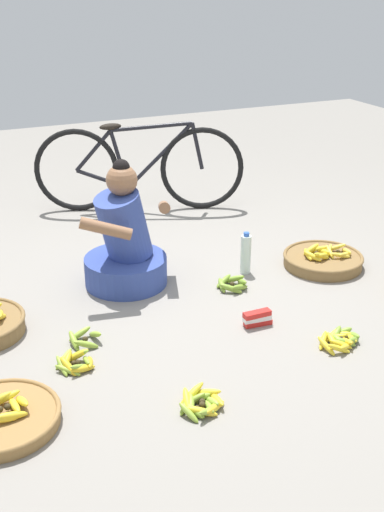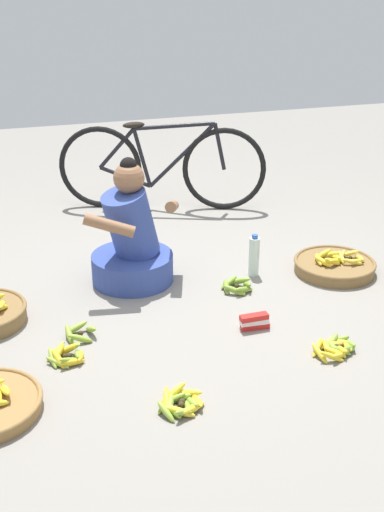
{
  "view_description": "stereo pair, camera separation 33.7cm",
  "coord_description": "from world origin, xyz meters",
  "px_view_note": "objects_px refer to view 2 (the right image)",
  "views": [
    {
      "loc": [
        -1.34,
        -3.22,
        1.83
      ],
      "look_at": [
        0.0,
        -0.2,
        0.35
      ],
      "focal_mm": 44.91,
      "sensor_mm": 36.0,
      "label": 1
    },
    {
      "loc": [
        -1.03,
        -3.34,
        1.83
      ],
      "look_at": [
        0.0,
        -0.2,
        0.35
      ],
      "focal_mm": 44.91,
      "sensor_mm": 36.0,
      "label": 2
    }
  ],
  "objects_px": {
    "loose_bananas_front_right": "(237,286)",
    "water_bottle": "(254,256)",
    "loose_bananas_near_vendor": "(70,349)",
    "loose_bananas_front_center": "(336,348)",
    "bicycle_leaning": "(161,167)",
    "packet_carton_stack": "(254,321)",
    "banana_basket_back_left": "(335,265)",
    "loose_bananas_near_bicycle": "(180,403)",
    "vendor_woman_front": "(132,243)"
  },
  "relations": [
    {
      "from": "loose_bananas_near_vendor",
      "to": "loose_bananas_front_center",
      "type": "bearing_deg",
      "value": -17.58
    },
    {
      "from": "vendor_woman_front",
      "to": "packet_carton_stack",
      "type": "relative_size",
      "value": 4.71
    },
    {
      "from": "vendor_woman_front",
      "to": "loose_bananas_front_right",
      "type": "relative_size",
      "value": 3.65
    },
    {
      "from": "loose_bananas_front_center",
      "to": "water_bottle",
      "type": "height_order",
      "value": "water_bottle"
    },
    {
      "from": "bicycle_leaning",
      "to": "banana_basket_back_left",
      "type": "distance_m",
      "value": 1.75
    },
    {
      "from": "bicycle_leaning",
      "to": "loose_bananas_near_vendor",
      "type": "relative_size",
      "value": 4.08
    },
    {
      "from": "packet_carton_stack",
      "to": "loose_bananas_near_bicycle",
      "type": "bearing_deg",
      "value": -137.47
    },
    {
      "from": "banana_basket_back_left",
      "to": "loose_bananas_near_vendor",
      "type": "relative_size",
      "value": 1.36
    },
    {
      "from": "loose_bananas_front_right",
      "to": "loose_bananas_near_bicycle",
      "type": "bearing_deg",
      "value": -123.86
    },
    {
      "from": "water_bottle",
      "to": "loose_bananas_front_right",
      "type": "bearing_deg",
      "value": -137.4
    },
    {
      "from": "packet_carton_stack",
      "to": "loose_bananas_front_center",
      "type": "bearing_deg",
      "value": -48.94
    },
    {
      "from": "loose_bananas_front_center",
      "to": "loose_bananas_near_bicycle",
      "type": "distance_m",
      "value": 0.93
    },
    {
      "from": "banana_basket_back_left",
      "to": "loose_bananas_near_vendor",
      "type": "distance_m",
      "value": 1.86
    },
    {
      "from": "vendor_woman_front",
      "to": "loose_bananas_front_center",
      "type": "relative_size",
      "value": 3.0
    },
    {
      "from": "vendor_woman_front",
      "to": "banana_basket_back_left",
      "type": "bearing_deg",
      "value": -12.53
    },
    {
      "from": "vendor_woman_front",
      "to": "loose_bananas_near_bicycle",
      "type": "xyz_separation_m",
      "value": [
        -0.1,
        -1.36,
        -0.23
      ]
    },
    {
      "from": "vendor_woman_front",
      "to": "loose_bananas_near_bicycle",
      "type": "bearing_deg",
      "value": -94.35
    },
    {
      "from": "vendor_woman_front",
      "to": "loose_bananas_front_right",
      "type": "xyz_separation_m",
      "value": [
        0.58,
        -0.34,
        -0.23
      ]
    },
    {
      "from": "banana_basket_back_left",
      "to": "loose_bananas_near_vendor",
      "type": "height_order",
      "value": "banana_basket_back_left"
    },
    {
      "from": "vendor_woman_front",
      "to": "banana_basket_back_left",
      "type": "xyz_separation_m",
      "value": [
        1.29,
        -0.29,
        -0.21
      ]
    },
    {
      "from": "loose_bananas_near_bicycle",
      "to": "packet_carton_stack",
      "type": "distance_m",
      "value": 0.82
    },
    {
      "from": "loose_bananas_front_center",
      "to": "packet_carton_stack",
      "type": "xyz_separation_m",
      "value": [
        -0.31,
        0.36,
        0.02
      ]
    },
    {
      "from": "banana_basket_back_left",
      "to": "loose_bananas_front_right",
      "type": "bearing_deg",
      "value": -176.03
    },
    {
      "from": "water_bottle",
      "to": "packet_carton_stack",
      "type": "xyz_separation_m",
      "value": [
        -0.27,
        -0.64,
        -0.09
      ]
    },
    {
      "from": "packet_carton_stack",
      "to": "bicycle_leaning",
      "type": "bearing_deg",
      "value": 88.6
    },
    {
      "from": "banana_basket_back_left",
      "to": "water_bottle",
      "type": "distance_m",
      "value": 0.55
    },
    {
      "from": "loose_bananas_front_center",
      "to": "banana_basket_back_left",
      "type": "bearing_deg",
      "value": 60.91
    },
    {
      "from": "banana_basket_back_left",
      "to": "loose_bananas_front_right",
      "type": "height_order",
      "value": "banana_basket_back_left"
    },
    {
      "from": "vendor_woman_front",
      "to": "loose_bananas_front_center",
      "type": "distance_m",
      "value": 1.43
    },
    {
      "from": "loose_bananas_front_center",
      "to": "loose_bananas_front_right",
      "type": "bearing_deg",
      "value": 105.59
    },
    {
      "from": "vendor_woman_front",
      "to": "loose_bananas_near_bicycle",
      "type": "distance_m",
      "value": 1.38
    },
    {
      "from": "water_bottle",
      "to": "banana_basket_back_left",
      "type": "bearing_deg",
      "value": -12.92
    },
    {
      "from": "loose_bananas_near_vendor",
      "to": "packet_carton_stack",
      "type": "xyz_separation_m",
      "value": [
        1.01,
        -0.06,
        0.02
      ]
    },
    {
      "from": "vendor_woman_front",
      "to": "loose_bananas_near_vendor",
      "type": "distance_m",
      "value": 0.93
    },
    {
      "from": "banana_basket_back_left",
      "to": "loose_bananas_near_bicycle",
      "type": "bearing_deg",
      "value": -142.6
    },
    {
      "from": "bicycle_leaning",
      "to": "banana_basket_back_left",
      "type": "relative_size",
      "value": 2.99
    },
    {
      "from": "vendor_woman_front",
      "to": "loose_bananas_front_right",
      "type": "distance_m",
      "value": 0.71
    },
    {
      "from": "loose_bananas_near_vendor",
      "to": "water_bottle",
      "type": "distance_m",
      "value": 1.41
    },
    {
      "from": "loose_bananas_near_vendor",
      "to": "loose_bananas_front_center",
      "type": "relative_size",
      "value": 1.45
    },
    {
      "from": "vendor_woman_front",
      "to": "loose_bananas_front_center",
      "type": "xyz_separation_m",
      "value": [
        0.81,
        -1.16,
        -0.23
      ]
    },
    {
      "from": "bicycle_leaning",
      "to": "loose_bananas_front_right",
      "type": "relative_size",
      "value": 7.22
    },
    {
      "from": "bicycle_leaning",
      "to": "packet_carton_stack",
      "type": "bearing_deg",
      "value": -91.4
    },
    {
      "from": "loose_bananas_front_right",
      "to": "packet_carton_stack",
      "type": "distance_m",
      "value": 0.47
    },
    {
      "from": "loose_bananas_front_center",
      "to": "loose_bananas_front_right",
      "type": "xyz_separation_m",
      "value": [
        -0.23,
        0.82,
        0.0
      ]
    },
    {
      "from": "loose_bananas_front_right",
      "to": "water_bottle",
      "type": "xyz_separation_m",
      "value": [
        0.19,
        0.17,
        0.1
      ]
    },
    {
      "from": "bicycle_leaning",
      "to": "loose_bananas_near_bicycle",
      "type": "xyz_separation_m",
      "value": [
        -0.65,
        -2.63,
        -0.33
      ]
    },
    {
      "from": "bicycle_leaning",
      "to": "loose_bananas_front_center",
      "type": "height_order",
      "value": "bicycle_leaning"
    },
    {
      "from": "packet_carton_stack",
      "to": "loose_bananas_front_right",
      "type": "bearing_deg",
      "value": 80.16
    },
    {
      "from": "bicycle_leaning",
      "to": "loose_bananas_near_bicycle",
      "type": "height_order",
      "value": "bicycle_leaning"
    },
    {
      "from": "bicycle_leaning",
      "to": "loose_bananas_near_vendor",
      "type": "distance_m",
      "value": 2.3
    }
  ]
}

